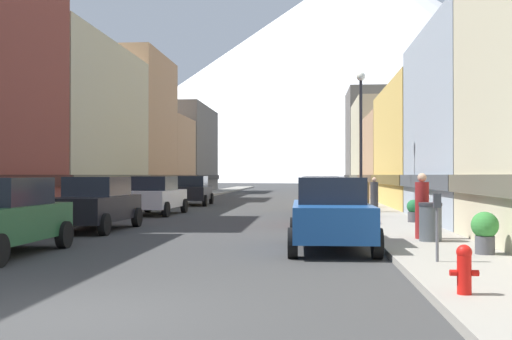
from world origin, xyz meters
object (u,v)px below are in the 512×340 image
object	(u,v)px
trash_bin_right	(430,222)
fire_hydrant_near	(464,268)
pedestrian_0	(366,194)
pedestrian_1	(374,196)
potted_plant_1	(485,230)
pedestrian_2	(422,208)
car_left_2	(156,195)
parking_meter_near	(437,217)
car_left_1	(96,203)
car_right_2	(320,195)
car_left_3	(193,190)
potted_plant_0	(414,210)
car_right_0	(331,213)
streetlamp_right	(361,122)
car_right_1	(324,201)

from	to	relation	value
trash_bin_right	fire_hydrant_near	bearing A→B (deg)	-97.14
pedestrian_0	pedestrian_1	world-z (taller)	pedestrian_1
potted_plant_1	pedestrian_2	xyz separation A→B (m)	(-0.75, 3.18, 0.30)
fire_hydrant_near	car_left_2	bearing A→B (deg)	115.68
parking_meter_near	pedestrian_1	size ratio (longest dim) A/B	0.84
car_left_1	pedestrian_0	size ratio (longest dim) A/B	2.92
car_left_2	car_right_2	bearing A→B (deg)	9.55
car_left_3	potted_plant_0	xyz separation A→B (m)	(10.80, -14.78, -0.32)
car_left_3	pedestrian_1	world-z (taller)	car_left_3
fire_hydrant_near	pedestrian_2	distance (m)	7.84
trash_bin_right	car_right_0	bearing A→B (deg)	-163.63
car_left_2	car_left_3	bearing A→B (deg)	89.97
car_left_2	trash_bin_right	world-z (taller)	car_left_2
car_right_2	car_left_1	bearing A→B (deg)	-128.84
pedestrian_0	trash_bin_right	bearing A→B (deg)	-89.66
car_left_3	car_left_2	bearing A→B (deg)	-90.03
fire_hydrant_near	potted_plant_0	bearing A→B (deg)	83.53
potted_plant_0	streetlamp_right	size ratio (longest dim) A/B	0.14
parking_meter_near	potted_plant_0	world-z (taller)	parking_meter_near
car_right_1	trash_bin_right	bearing A→B (deg)	-69.36
car_right_2	potted_plant_0	distance (m)	7.57
car_left_1	parking_meter_near	size ratio (longest dim) A/B	3.34
car_left_1	pedestrian_1	distance (m)	13.39
car_right_2	pedestrian_1	distance (m)	2.52
car_right_0	pedestrian_2	world-z (taller)	pedestrian_2
pedestrian_0	pedestrian_2	xyz separation A→B (m)	(-0.00, -16.34, 0.11)
car_left_3	pedestrian_2	size ratio (longest dim) A/B	2.57
pedestrian_2	car_right_2	bearing A→B (deg)	100.90
car_right_0	car_left_1	bearing A→B (deg)	148.55
car_right_1	trash_bin_right	world-z (taller)	car_right_1
fire_hydrant_near	trash_bin_right	world-z (taller)	trash_bin_right
car_left_2	pedestrian_0	size ratio (longest dim) A/B	2.94
trash_bin_right	potted_plant_0	size ratio (longest dim) A/B	1.21
car_left_2	pedestrian_2	distance (m)	15.24
car_right_0	pedestrian_1	bearing A→B (deg)	79.70
pedestrian_0	streetlamp_right	bearing A→B (deg)	-96.60
streetlamp_right	car_right_2	bearing A→B (deg)	110.40
car_right_0	car_right_2	distance (m)	14.08
car_left_1	car_left_2	size ratio (longest dim) A/B	0.99
car_right_0	fire_hydrant_near	size ratio (longest dim) A/B	6.29
streetlamp_right	fire_hydrant_near	bearing A→B (deg)	-89.65
trash_bin_right	pedestrian_0	size ratio (longest dim) A/B	0.64
car_left_2	fire_hydrant_near	distance (m)	21.35
parking_meter_near	trash_bin_right	distance (m)	3.90
pedestrian_2	streetlamp_right	world-z (taller)	streetlamp_right
car_right_0	pedestrian_1	world-z (taller)	car_right_0
car_left_2	potted_plant_0	size ratio (longest dim) A/B	5.55
car_left_2	pedestrian_2	xyz separation A→B (m)	(10.05, -11.45, 0.06)
car_right_1	parking_meter_near	bearing A→B (deg)	-79.58
car_right_1	pedestrian_0	world-z (taller)	car_right_1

